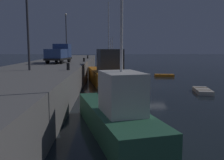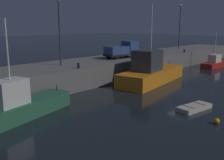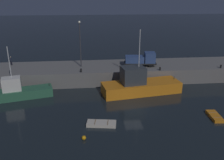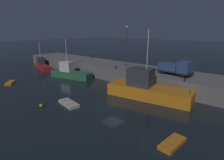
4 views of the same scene
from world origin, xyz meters
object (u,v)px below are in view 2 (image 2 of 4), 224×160
object	(u,v)px
fishing_boat_blue	(215,63)
bollard_east	(149,56)
mooring_buoy_near	(217,121)
bollard_central	(184,51)
dinghy_orange_near	(194,107)
lamp_post_east	(180,23)
utility_truck	(123,50)
fishing_boat_orange	(151,72)
fishing_trawler_red	(20,105)
bollard_west	(78,66)
lamp_post_west	(59,27)

from	to	relation	value
fishing_boat_blue	bollard_east	size ratio (longest dim) A/B	13.35
mooring_buoy_near	bollard_central	bearing A→B (deg)	33.49
dinghy_orange_near	lamp_post_east	bearing A→B (deg)	32.13
mooring_buoy_near	utility_truck	bearing A→B (deg)	61.10
utility_truck	fishing_boat_orange	bearing A→B (deg)	-104.47
fishing_boat_orange	dinghy_orange_near	world-z (taller)	fishing_boat_orange
fishing_boat_orange	lamp_post_east	bearing A→B (deg)	21.04
utility_truck	bollard_east	xyz separation A→B (m)	(2.67, -3.07, -0.98)
fishing_trawler_red	lamp_post_east	bearing A→B (deg)	11.94
mooring_buoy_near	bollard_central	world-z (taller)	bollard_central
mooring_buoy_near	bollard_west	bearing A→B (deg)	91.67
bollard_central	bollard_east	size ratio (longest dim) A/B	1.09
fishing_trawler_red	bollard_east	size ratio (longest dim) A/B	17.69
fishing_trawler_red	bollard_central	xyz separation A→B (m)	(34.38, 3.74, 1.82)
lamp_post_west	bollard_east	world-z (taller)	lamp_post_west
fishing_boat_blue	fishing_boat_orange	bearing A→B (deg)	177.46
lamp_post_west	bollard_central	xyz separation A→B (m)	(24.93, -3.57, -4.47)
dinghy_orange_near	lamp_post_west	world-z (taller)	lamp_post_west
fishing_boat_orange	bollard_central	distance (m)	16.07
fishing_boat_orange	mooring_buoy_near	bearing A→B (deg)	-125.15
fishing_trawler_red	dinghy_orange_near	xyz separation A→B (m)	(12.09, -9.49, -0.89)
fishing_boat_orange	utility_truck	size ratio (longest dim) A/B	2.18
lamp_post_west	fishing_boat_orange	bearing A→B (deg)	-37.56
fishing_trawler_red	bollard_central	size ratio (longest dim) A/B	16.29
fishing_boat_blue	mooring_buoy_near	distance (m)	30.26
lamp_post_west	mooring_buoy_near	bearing A→B (deg)	-88.52
mooring_buoy_near	bollard_west	distance (m)	16.53
mooring_buoy_near	utility_truck	xyz separation A→B (m)	(10.51, 19.04, 3.63)
bollard_central	bollard_east	world-z (taller)	bollard_central
mooring_buoy_near	bollard_central	xyz separation A→B (m)	(24.42, 16.16, 2.68)
bollard_west	fishing_boat_blue	bearing A→B (deg)	-9.22
fishing_boat_orange	fishing_trawler_red	bearing A→B (deg)	-179.61
fishing_boat_blue	lamp_post_east	bearing A→B (deg)	71.46
bollard_central	utility_truck	bearing A→B (deg)	168.30
fishing_boat_blue	dinghy_orange_near	size ratio (longest dim) A/B	1.95
lamp_post_west	lamp_post_east	distance (m)	31.60
bollard_central	fishing_boat_orange	bearing A→B (deg)	-166.96
fishing_trawler_red	utility_truck	size ratio (longest dim) A/B	1.62
fishing_trawler_red	dinghy_orange_near	world-z (taller)	fishing_trawler_red
fishing_trawler_red	lamp_post_west	xyz separation A→B (m)	(9.45, 7.31, 6.30)
mooring_buoy_near	lamp_post_east	bearing A→B (deg)	34.19
lamp_post_west	fishing_trawler_red	bearing A→B (deg)	-142.27
fishing_boat_orange	dinghy_orange_near	distance (m)	11.79
fishing_trawler_red	fishing_boat_blue	world-z (taller)	fishing_trawler_red
fishing_trawler_red	utility_truck	xyz separation A→B (m)	(20.47, 6.62, 2.78)
dinghy_orange_near	lamp_post_east	xyz separation A→B (m)	(28.93, 18.17, 7.71)
lamp_post_east	mooring_buoy_near	bearing A→B (deg)	-145.81
utility_truck	dinghy_orange_near	bearing A→B (deg)	-117.49
lamp_post_west	bollard_west	xyz separation A→B (m)	(0.03, -3.43, -4.46)
fishing_trawler_red	fishing_boat_blue	size ratio (longest dim) A/B	1.33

